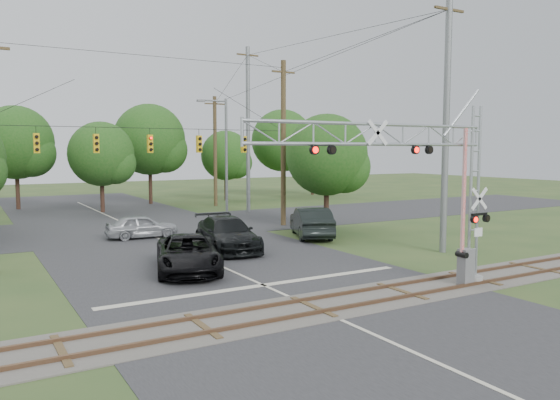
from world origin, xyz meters
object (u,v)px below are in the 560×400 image
car_dark (227,234)px  sedan_silver (142,226)px  crossing_gantry (418,176)px  streetlight (224,152)px  pickup_black (188,254)px  traffic_signal_span (165,143)px

car_dark → sedan_silver: size_ratio=1.41×
crossing_gantry → streetlight: bearing=82.2°
pickup_black → sedan_silver: 10.12m
traffic_signal_span → sedan_silver: size_ratio=4.53×
traffic_signal_span → sedan_silver: (-1.70, -0.52, -5.02)m
traffic_signal_span → pickup_black: 11.98m
car_dark → sedan_silver: (-2.78, 6.25, -0.15)m
pickup_black → car_dark: (3.65, 3.83, 0.07)m
traffic_signal_span → streetlight: (6.72, 5.92, -0.56)m
crossing_gantry → streetlight: (3.34, 24.28, 0.82)m
traffic_signal_span → streetlight: traffic_signal_span is taller
traffic_signal_span → pickup_black: traffic_signal_span is taller
traffic_signal_span → pickup_black: bearing=-103.6°
streetlight → traffic_signal_span: bearing=-138.6°
crossing_gantry → car_dark: size_ratio=1.79×
traffic_signal_span → streetlight: size_ratio=2.08×
streetlight → pickup_black: bearing=-119.4°
crossing_gantry → streetlight: size_ratio=1.16×
crossing_gantry → traffic_signal_span: traffic_signal_span is taller
crossing_gantry → streetlight: 24.52m
traffic_signal_span → car_dark: (1.08, -6.77, -4.87)m
crossing_gantry → sedan_silver: bearing=105.9°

